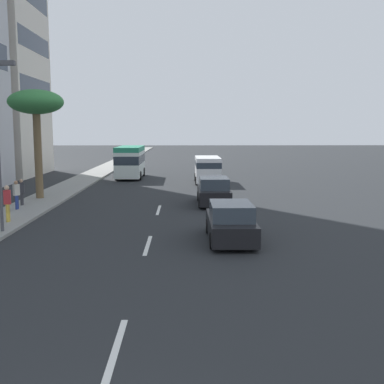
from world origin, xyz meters
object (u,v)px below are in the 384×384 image
at_px(car_third, 231,223).
at_px(pedestrian_near_lamp, 22,191).
at_px(pedestrian_mid_block, 16,194).
at_px(palm_tree, 36,105).
at_px(minibus_second, 130,161).
at_px(pedestrian_by_tree, 7,202).
at_px(van_fourth, 208,168).
at_px(car_lead, 214,192).

height_order(car_third, pedestrian_near_lamp, pedestrian_near_lamp).
height_order(car_third, pedestrian_mid_block, pedestrian_mid_block).
xyz_separation_m(pedestrian_mid_block, palm_tree, (4.41, 0.05, 5.11)).
height_order(minibus_second, pedestrian_by_tree, minibus_second).
bearing_deg(pedestrian_mid_block, minibus_second, -151.25).
relative_size(minibus_second, car_third, 1.43).
distance_m(van_fourth, pedestrian_near_lamp, 17.25).
xyz_separation_m(minibus_second, pedestrian_near_lamp, (-16.89, 4.57, -0.66)).
bearing_deg(car_third, pedestrian_near_lamp, 53.50).
bearing_deg(pedestrian_mid_block, pedestrian_near_lamp, -129.54).
bearing_deg(car_lead, pedestrian_by_tree, 120.00).
distance_m(pedestrian_mid_block, palm_tree, 6.75).
xyz_separation_m(pedestrian_near_lamp, pedestrian_by_tree, (-5.11, -1.06, 0.15)).
height_order(car_third, pedestrian_by_tree, pedestrian_by_tree).
height_order(van_fourth, pedestrian_near_lamp, van_fourth).
xyz_separation_m(van_fourth, pedestrian_mid_block, (-14.11, 11.51, -0.26)).
xyz_separation_m(minibus_second, pedestrian_by_tree, (-22.00, 3.52, -0.50)).
bearing_deg(car_third, minibus_second, 15.44).
bearing_deg(pedestrian_near_lamp, palm_tree, 74.09).
xyz_separation_m(van_fourth, pedestrian_by_tree, (-17.75, 10.67, -0.15)).
relative_size(pedestrian_near_lamp, pedestrian_mid_block, 0.95).
height_order(car_lead, pedestrian_mid_block, pedestrian_mid_block).
xyz_separation_m(car_third, pedestrian_mid_block, (7.13, 11.40, 0.27)).
distance_m(pedestrian_near_lamp, pedestrian_by_tree, 5.22).
xyz_separation_m(pedestrian_near_lamp, palm_tree, (2.95, -0.17, 5.16)).
xyz_separation_m(car_lead, pedestrian_near_lamp, (-0.93, 11.50, 0.19)).
relative_size(pedestrian_by_tree, palm_tree, 0.26).
distance_m(minibus_second, car_third, 26.45).
bearing_deg(pedestrian_by_tree, palm_tree, -95.04).
xyz_separation_m(minibus_second, pedestrian_mid_block, (-18.36, 4.36, -0.61)).
distance_m(car_lead, car_third, 9.52).
bearing_deg(car_third, palm_tree, 44.76).
relative_size(van_fourth, palm_tree, 0.73).
bearing_deg(pedestrian_near_lamp, car_third, -49.12).
distance_m(car_lead, palm_tree, 12.70).
distance_m(pedestrian_near_lamp, palm_tree, 5.94).
bearing_deg(palm_tree, pedestrian_by_tree, -173.71).
xyz_separation_m(car_third, pedestrian_by_tree, (3.49, 10.56, 0.38)).
distance_m(minibus_second, palm_tree, 15.30).
height_order(car_lead, van_fourth, van_fourth).
height_order(car_lead, pedestrian_by_tree, pedestrian_by_tree).
xyz_separation_m(pedestrian_by_tree, palm_tree, (8.05, 0.89, 5.01)).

